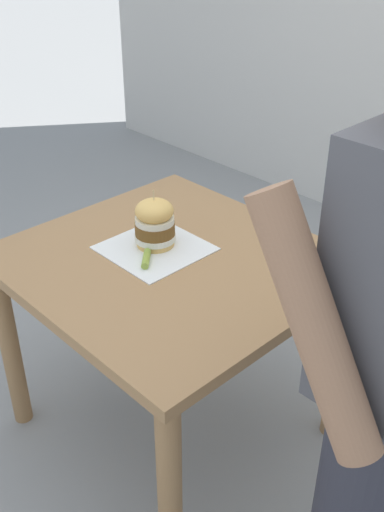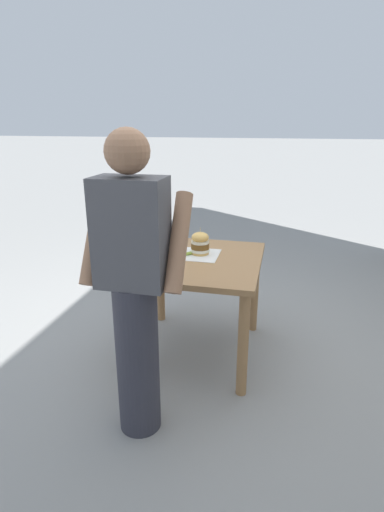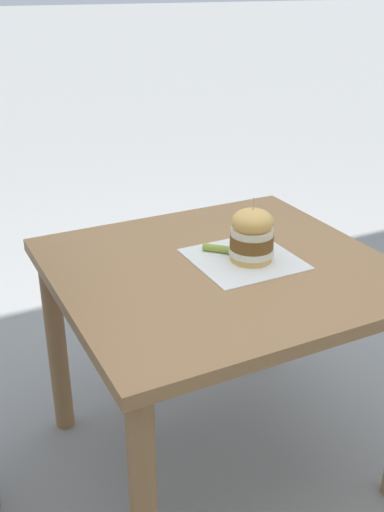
{
  "view_description": "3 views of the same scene",
  "coord_description": "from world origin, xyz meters",
  "px_view_note": "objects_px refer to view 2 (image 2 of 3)",
  "views": [
    {
      "loc": [
        1.11,
        1.26,
        1.79
      ],
      "look_at": [
        0.0,
        0.1,
        0.82
      ],
      "focal_mm": 42.0,
      "sensor_mm": 36.0,
      "label": 1
    },
    {
      "loc": [
        -0.6,
        2.67,
        1.72
      ],
      "look_at": [
        0.0,
        0.1,
        0.82
      ],
      "focal_mm": 28.0,
      "sensor_mm": 36.0,
      "label": 2
    },
    {
      "loc": [
        -1.44,
        0.82,
        1.57
      ],
      "look_at": [
        0.0,
        0.1,
        0.82
      ],
      "focal_mm": 42.0,
      "sensor_mm": 36.0,
      "label": 3
    }
  ],
  "objects_px": {
    "patio_table": "(195,274)",
    "diner_across_table": "(134,287)",
    "sandwich": "(200,243)",
    "pickle_spear": "(186,254)"
  },
  "relations": [
    {
      "from": "patio_table",
      "to": "pickle_spear",
      "type": "relative_size",
      "value": 10.43
    },
    {
      "from": "sandwich",
      "to": "diner_across_table",
      "type": "distance_m",
      "value": 0.97
    },
    {
      "from": "patio_table",
      "to": "sandwich",
      "type": "relative_size",
      "value": 4.96
    },
    {
      "from": "sandwich",
      "to": "diner_across_table",
      "type": "bearing_deg",
      "value": 80.94
    },
    {
      "from": "sandwich",
      "to": "diner_across_table",
      "type": "relative_size",
      "value": 0.12
    },
    {
      "from": "patio_table",
      "to": "diner_across_table",
      "type": "xyz_separation_m",
      "value": [
        0.14,
        0.86,
        0.24
      ]
    },
    {
      "from": "pickle_spear",
      "to": "diner_across_table",
      "type": "height_order",
      "value": "diner_across_table"
    },
    {
      "from": "sandwich",
      "to": "patio_table",
      "type": "bearing_deg",
      "value": 80.39
    },
    {
      "from": "patio_table",
      "to": "pickle_spear",
      "type": "bearing_deg",
      "value": -21.33
    },
    {
      "from": "diner_across_table",
      "to": "pickle_spear",
      "type": "bearing_deg",
      "value": -93.62
    }
  ]
}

